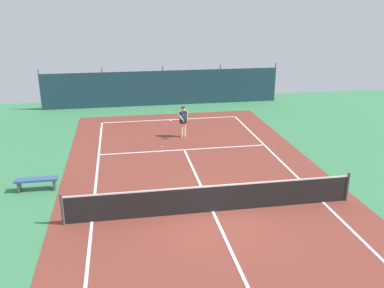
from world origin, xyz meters
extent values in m
plane|color=#387A4C|center=(0.00, 0.00, 0.00)|extent=(36.00, 36.00, 0.00)
cube|color=brown|center=(0.00, 0.00, 0.00)|extent=(11.02, 26.60, 0.01)
cube|color=white|center=(0.00, 11.90, 0.01)|extent=(8.22, 0.10, 0.01)
cube|color=white|center=(-4.11, 0.00, 0.01)|extent=(0.10, 23.80, 0.01)
cube|color=white|center=(4.11, 0.00, 0.01)|extent=(0.10, 23.80, 0.01)
cube|color=white|center=(0.00, 6.40, 0.01)|extent=(8.22, 0.10, 0.01)
cube|color=white|center=(0.00, 0.00, 0.01)|extent=(0.10, 12.80, 0.01)
cube|color=white|center=(0.00, 11.75, 0.01)|extent=(0.10, 0.30, 0.01)
cube|color=black|center=(0.00, 0.00, 0.47)|extent=(9.92, 0.03, 0.95)
cube|color=white|center=(0.00, 0.00, 0.97)|extent=(9.92, 0.04, 0.05)
cylinder|color=#47474C|center=(-5.01, 0.00, 0.55)|extent=(0.10, 0.10, 1.10)
cylinder|color=#47474C|center=(5.01, 0.00, 0.55)|extent=(0.10, 0.10, 1.10)
cube|color=#1E3D4C|center=(0.00, 15.75, 1.20)|extent=(16.22, 0.06, 2.40)
cylinder|color=#595B60|center=(-8.11, 15.81, 1.35)|extent=(0.08, 0.08, 2.70)
cylinder|color=#595B60|center=(-4.05, 15.81, 1.35)|extent=(0.08, 0.08, 2.70)
cylinder|color=#595B60|center=(0.00, 15.81, 1.35)|extent=(0.08, 0.08, 2.70)
cylinder|color=#595B60|center=(4.05, 15.81, 1.35)|extent=(0.08, 0.08, 2.70)
cylinder|color=#595B60|center=(8.11, 15.81, 1.35)|extent=(0.08, 0.08, 2.70)
cube|color=#234C1E|center=(0.00, 16.35, 0.55)|extent=(14.60, 0.70, 1.10)
cylinder|color=beige|center=(0.37, 8.51, 0.41)|extent=(0.12, 0.12, 0.82)
cylinder|color=beige|center=(0.19, 8.42, 0.41)|extent=(0.12, 0.12, 0.82)
cylinder|color=black|center=(0.28, 8.47, 0.90)|extent=(0.40, 0.40, 0.22)
cube|color=#1E232D|center=(0.28, 8.47, 1.10)|extent=(0.41, 0.34, 0.56)
sphere|color=beige|center=(0.28, 8.47, 1.53)|extent=(0.22, 0.22, 0.22)
cylinder|color=black|center=(0.28, 8.47, 1.62)|extent=(0.23, 0.23, 0.04)
cylinder|color=beige|center=(0.49, 8.57, 1.13)|extent=(0.09, 0.09, 0.58)
cylinder|color=beige|center=(0.13, 8.26, 1.13)|extent=(0.31, 0.51, 0.41)
cylinder|color=black|center=(0.21, 7.97, 1.02)|extent=(0.15, 0.26, 0.13)
torus|color=teal|center=(0.21, 7.97, 1.24)|extent=(0.33, 0.25, 0.29)
sphere|color=#CCDB33|center=(-1.05, 6.92, 0.03)|extent=(0.07, 0.07, 0.07)
cube|color=navy|center=(-3.26, 18.08, 0.72)|extent=(2.17, 4.34, 0.80)
cube|color=#2D333D|center=(-3.26, 18.08, 1.40)|extent=(1.69, 2.02, 0.56)
cylinder|color=black|center=(-2.48, 16.70, 0.32)|extent=(0.28, 0.66, 0.64)
cylinder|color=black|center=(-4.27, 16.86, 0.32)|extent=(0.28, 0.66, 0.64)
cylinder|color=black|center=(-2.25, 19.30, 0.32)|extent=(0.28, 0.66, 0.64)
cylinder|color=black|center=(-4.04, 19.46, 0.32)|extent=(0.28, 0.66, 0.64)
cube|color=#335184|center=(-6.31, 2.87, 0.45)|extent=(1.60, 0.40, 0.08)
cube|color=#4C4C51|center=(-6.96, 2.87, 0.23)|extent=(0.08, 0.36, 0.45)
cube|color=#4C4C51|center=(-5.66, 2.87, 0.23)|extent=(0.08, 0.36, 0.45)
camera|label=1|loc=(-2.95, -12.64, 6.99)|focal=39.10mm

